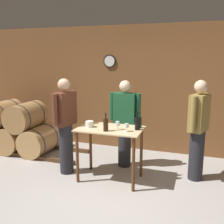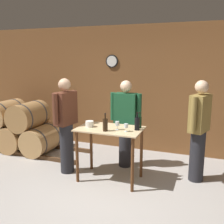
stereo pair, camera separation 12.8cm
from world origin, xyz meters
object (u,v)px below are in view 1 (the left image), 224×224
at_px(wine_bottle_left, 137,123).
at_px(ice_bucket, 89,124).
at_px(person_host, 198,128).
at_px(person_visitor_with_scarf, 125,122).
at_px(wine_bottle_far_left, 106,125).
at_px(wine_glass_near_left, 118,124).
at_px(wine_glass_near_center, 127,126).
at_px(person_visitor_bearded, 65,124).
at_px(wine_bottle_center, 140,122).

height_order(wine_bottle_left, ice_bucket, wine_bottle_left).
bearing_deg(person_host, person_visitor_with_scarf, 173.14).
relative_size(wine_bottle_far_left, wine_glass_near_left, 2.09).
distance_m(wine_bottle_far_left, wine_glass_near_left, 0.20).
height_order(wine_bottle_left, wine_glass_near_left, wine_bottle_left).
bearing_deg(wine_glass_near_center, person_host, 28.78).
distance_m(wine_bottle_far_left, wine_glass_near_center, 0.32).
relative_size(person_host, person_visitor_bearded, 1.00).
distance_m(wine_bottle_left, person_visitor_bearded, 1.27).
height_order(wine_bottle_center, wine_glass_near_left, wine_bottle_center).
xyz_separation_m(wine_bottle_left, person_visitor_with_scarf, (-0.37, 0.58, -0.15)).
relative_size(ice_bucket, person_host, 0.08).
xyz_separation_m(wine_bottle_far_left, wine_bottle_left, (0.45, 0.23, 0.00)).
bearing_deg(wine_bottle_left, wine_glass_near_left, -162.12).
relative_size(wine_glass_near_left, person_visitor_bearded, 0.08).
height_order(wine_bottle_center, person_visitor_with_scarf, person_visitor_with_scarf).
height_order(person_host, person_visitor_bearded, person_visitor_bearded).
bearing_deg(ice_bucket, wine_glass_near_center, -5.28).
relative_size(wine_glass_near_left, person_visitor_with_scarf, 0.08).
xyz_separation_m(wine_glass_near_center, person_host, (1.05, 0.58, -0.10)).
bearing_deg(wine_bottle_center, wine_glass_near_center, -116.92).
bearing_deg(wine_bottle_center, ice_bucket, -164.74).
relative_size(person_visitor_with_scarf, person_visitor_bearded, 0.97).
bearing_deg(person_visitor_with_scarf, wine_bottle_left, -57.38).
xyz_separation_m(wine_bottle_left, wine_glass_near_center, (-0.14, -0.15, -0.02)).
distance_m(wine_bottle_far_left, ice_bucket, 0.37).
relative_size(wine_bottle_left, person_host, 0.18).
xyz_separation_m(person_host, person_visitor_with_scarf, (-1.29, 0.16, -0.03)).
bearing_deg(wine_bottle_center, person_visitor_with_scarf, 129.74).
bearing_deg(wine_bottle_far_left, wine_bottle_left, 27.11).
bearing_deg(wine_bottle_left, wine_glass_near_center, -132.14).
distance_m(wine_bottle_left, person_host, 1.02).
xyz_separation_m(wine_bottle_left, ice_bucket, (-0.79, -0.09, -0.06)).
bearing_deg(wine_bottle_far_left, person_visitor_with_scarf, 84.73).
relative_size(wine_bottle_left, wine_glass_near_center, 2.34).
xyz_separation_m(person_visitor_with_scarf, person_visitor_bearded, (-0.89, -0.62, 0.03)).
bearing_deg(person_visitor_bearded, person_host, 12.03).
xyz_separation_m(wine_bottle_left, person_visitor_bearded, (-1.27, -0.04, -0.12)).
height_order(person_host, person_visitor_with_scarf, person_host).
distance_m(wine_bottle_left, person_visitor_with_scarf, 0.71).
distance_m(wine_bottle_center, ice_bucket, 0.82).
bearing_deg(wine_glass_near_center, wine_bottle_left, 47.86).
relative_size(wine_glass_near_left, person_host, 0.08).
distance_m(wine_bottle_far_left, wine_bottle_left, 0.50).
xyz_separation_m(ice_bucket, person_visitor_with_scarf, (0.41, 0.67, -0.09)).
bearing_deg(person_visitor_bearded, wine_glass_near_left, -3.51).
bearing_deg(person_visitor_with_scarf, wine_glass_near_center, -71.96).
xyz_separation_m(wine_bottle_left, wine_glass_near_left, (-0.30, -0.10, -0.01)).
xyz_separation_m(wine_glass_near_left, person_host, (1.21, 0.52, -0.10)).
bearing_deg(wine_bottle_left, wine_bottle_center, 87.50).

